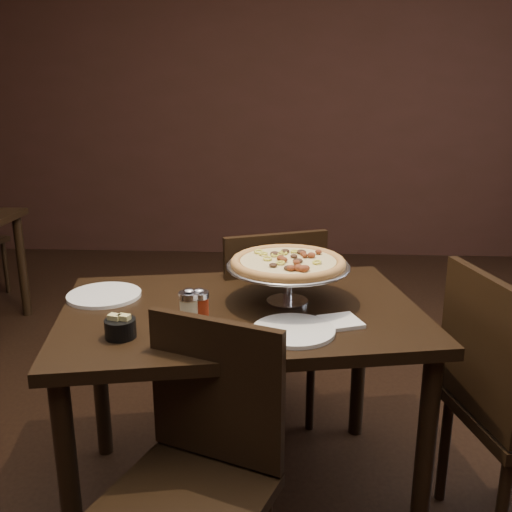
{
  "coord_description": "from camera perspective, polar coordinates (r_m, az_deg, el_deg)",
  "views": [
    {
      "loc": [
        0.18,
        -1.86,
        1.53
      ],
      "look_at": [
        0.06,
        0.08,
        0.96
      ],
      "focal_mm": 40.0,
      "sensor_mm": 36.0,
      "label": 1
    }
  ],
  "objects": [
    {
      "name": "room",
      "position": [
        1.89,
        -0.16,
        12.44
      ],
      "size": [
        6.04,
        7.04,
        2.84
      ],
      "color": "black",
      "rests_on": "ground"
    },
    {
      "name": "dining_table",
      "position": [
        2.07,
        -1.47,
        -7.86
      ],
      "size": [
        1.39,
        1.06,
        0.79
      ],
      "rotation": [
        0.0,
        0.0,
        0.19
      ],
      "color": "black",
      "rests_on": "ground"
    },
    {
      "name": "pizza_stand",
      "position": [
        2.04,
        3.22,
        -0.71
      ],
      "size": [
        0.44,
        0.44,
        0.18
      ],
      "color": "silver",
      "rests_on": "dining_table"
    },
    {
      "name": "parmesan_shaker",
      "position": [
        1.9,
        -6.67,
        -5.04
      ],
      "size": [
        0.07,
        0.07,
        0.12
      ],
      "color": "beige",
      "rests_on": "dining_table"
    },
    {
      "name": "pepper_flake_shaker",
      "position": [
        1.91,
        -5.68,
        -4.94
      ],
      "size": [
        0.07,
        0.07,
        0.11
      ],
      "color": "maroon",
      "rests_on": "dining_table"
    },
    {
      "name": "packet_caddy",
      "position": [
        1.83,
        -13.42,
        -6.98
      ],
      "size": [
        0.1,
        0.1,
        0.08
      ],
      "rotation": [
        0.0,
        0.0,
        -0.29
      ],
      "color": "black",
      "rests_on": "dining_table"
    },
    {
      "name": "napkin_stack",
      "position": [
        1.92,
        8.47,
        -6.52
      ],
      "size": [
        0.16,
        0.16,
        0.01
      ],
      "primitive_type": "cube",
      "rotation": [
        0.0,
        0.0,
        0.35
      ],
      "color": "white",
      "rests_on": "dining_table"
    },
    {
      "name": "plate_left",
      "position": [
        2.21,
        -14.95,
        -3.8
      ],
      "size": [
        0.27,
        0.27,
        0.01
      ],
      "primitive_type": "cylinder",
      "color": "white",
      "rests_on": "dining_table"
    },
    {
      "name": "plate_near",
      "position": [
        1.83,
        3.78,
        -7.44
      ],
      "size": [
        0.26,
        0.26,
        0.01
      ],
      "primitive_type": "cylinder",
      "color": "white",
      "rests_on": "dining_table"
    },
    {
      "name": "serving_spatula",
      "position": [
        1.93,
        4.48,
        -1.85
      ],
      "size": [
        0.15,
        0.15,
        0.02
      ],
      "rotation": [
        0.0,
        0.0,
        -0.26
      ],
      "color": "silver",
      "rests_on": "pizza_stand"
    },
    {
      "name": "chair_far",
      "position": [
        2.59,
        1.0,
        -6.51
      ],
      "size": [
        0.58,
        0.58,
        0.96
      ],
      "rotation": [
        0.0,
        0.0,
        3.51
      ],
      "color": "black",
      "rests_on": "ground"
    },
    {
      "name": "chair_near",
      "position": [
        1.73,
        -5.94,
        -20.5
      ],
      "size": [
        0.55,
        0.55,
        0.91
      ],
      "rotation": [
        0.0,
        0.0,
        -0.37
      ],
      "color": "black",
      "rests_on": "ground"
    },
    {
      "name": "chair_side",
      "position": [
        2.15,
        23.96,
        -12.86
      ],
      "size": [
        0.55,
        0.55,
        0.97
      ],
      "rotation": [
        0.0,
        0.0,
        1.8
      ],
      "color": "black",
      "rests_on": "ground"
    }
  ]
}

